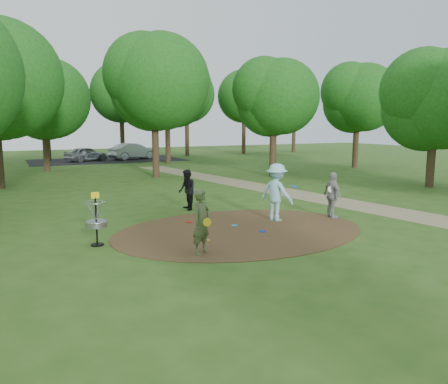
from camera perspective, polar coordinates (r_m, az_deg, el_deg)
name	(u,v)px	position (r m, az deg, el deg)	size (l,w,h in m)	color
ground	(241,230)	(14.25, 2.17, -5.05)	(100.00, 100.00, 0.00)	#2D5119
dirt_clearing	(241,230)	(14.24, 2.17, -5.01)	(8.40, 8.40, 0.02)	#47301C
footpath	(350,204)	(19.61, 16.15, -1.52)	(2.00, 40.00, 0.01)	#8C7A5B
parking_lot	(107,160)	(43.13, -14.99, 4.05)	(14.00, 8.00, 0.01)	black
player_observer_with_disc	(202,222)	(11.52, -2.95, -3.95)	(0.76, 0.68, 1.74)	#4D5D36
player_throwing_with_disc	(277,192)	(15.60, 6.88, -0.04)	(1.46, 1.50, 2.05)	#96D6E0
player_walking_with_disc	(187,190)	(17.50, -4.86, 0.28)	(0.70, 0.86, 1.63)	black
player_waiting_with_disc	(333,195)	(16.39, 14.00, -0.41)	(0.55, 1.04, 1.71)	#969699
disc_ground_cyan	(235,225)	(14.82, 1.39, -4.38)	(0.22, 0.22, 0.02)	#19A8C9
disc_ground_blue	(262,231)	(14.07, 4.99, -5.13)	(0.22, 0.22, 0.02)	#0D2ADD
disc_ground_red	(189,222)	(15.36, -4.55, -3.93)	(0.22, 0.22, 0.02)	red
car_left	(86,154)	(42.30, -17.57, 4.75)	(1.58, 3.94, 1.34)	#ABACB3
car_right	(134,151)	(43.63, -11.73, 5.24)	(1.65, 4.73, 1.56)	#9FA1A7
disc_ground_orange	(206,240)	(12.98, -2.35, -6.31)	(0.22, 0.22, 0.02)	orange
disc_golf_basket	(96,215)	(12.85, -16.37, -2.94)	(0.63, 0.63, 1.54)	black
tree_ring	(177,87)	(23.31, -6.22, 13.47)	(37.01, 45.66, 9.58)	#332316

